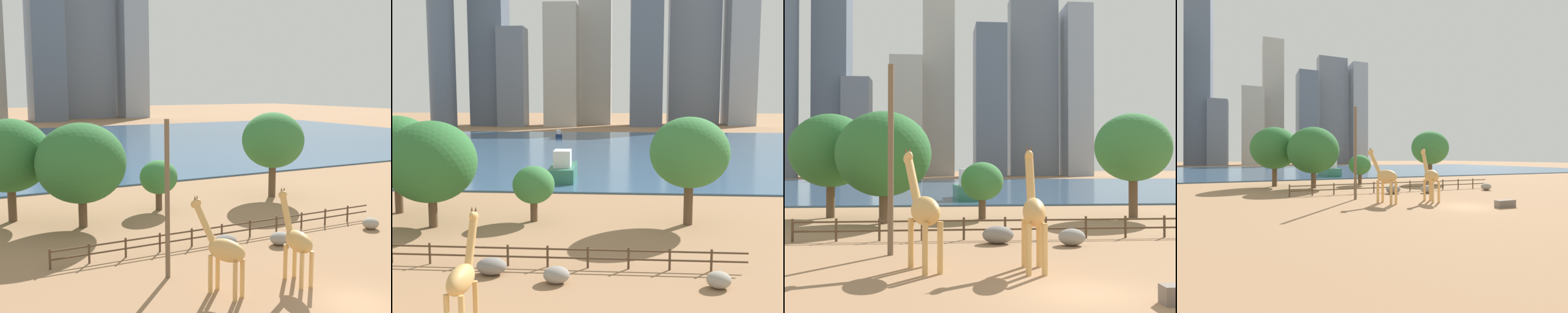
% 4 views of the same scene
% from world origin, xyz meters
% --- Properties ---
extents(ground_plane, '(400.00, 400.00, 0.00)m').
position_xyz_m(ground_plane, '(0.00, 80.00, 0.00)').
color(ground_plane, '#9E7551').
extents(harbor_water, '(180.00, 86.00, 0.20)m').
position_xyz_m(harbor_water, '(0.00, 77.00, 0.10)').
color(harbor_water, '#3D6084').
rests_on(harbor_water, ground).
extents(giraffe_tall, '(1.05, 3.29, 5.17)m').
position_xyz_m(giraffe_tall, '(-0.98, 3.76, 2.41)').
color(giraffe_tall, tan).
rests_on(giraffe_tall, ground).
extents(giraffe_companion, '(2.03, 3.62, 5.10)m').
position_xyz_m(giraffe_companion, '(-5.51, 4.20, 2.45)').
color(giraffe_companion, tan).
rests_on(giraffe_companion, ground).
extents(utility_pole, '(0.28, 0.28, 9.17)m').
position_xyz_m(utility_pole, '(-7.17, 7.63, 4.59)').
color(utility_pole, brown).
rests_on(utility_pole, ground).
extents(boulder_near_fence, '(1.45, 1.22, 0.91)m').
position_xyz_m(boulder_near_fence, '(2.24, 9.54, 0.46)').
color(boulder_near_fence, gray).
rests_on(boulder_near_fence, ground).
extents(boulder_by_pole, '(1.31, 1.18, 0.89)m').
position_xyz_m(boulder_by_pole, '(10.91, 9.47, 0.44)').
color(boulder_by_pole, gray).
rests_on(boulder_by_pole, ground).
extents(boulder_small, '(1.73, 1.29, 0.97)m').
position_xyz_m(boulder_small, '(-1.62, 10.54, 0.49)').
color(boulder_small, gray).
rests_on(boulder_small, ground).
extents(enclosure_fence, '(26.12, 0.14, 1.30)m').
position_xyz_m(enclosure_fence, '(-0.41, 12.00, 0.77)').
color(enclosure_fence, '#4C3826').
rests_on(enclosure_fence, ground).
extents(tree_left_large, '(6.63, 6.63, 8.46)m').
position_xyz_m(tree_left_large, '(-13.60, 24.54, 5.45)').
color(tree_left_large, brown).
rests_on(tree_left_large, ground).
extents(tree_center_broad, '(6.17, 6.17, 8.52)m').
position_xyz_m(tree_center_broad, '(10.94, 22.46, 5.71)').
color(tree_center_broad, brown).
rests_on(tree_center_broad, ground).
extents(tree_right_tall, '(6.98, 6.98, 8.25)m').
position_xyz_m(tree_right_tall, '(-8.87, 20.25, 5.10)').
color(tree_right_tall, brown).
rests_on(tree_right_tall, ground).
extents(tree_left_small, '(3.39, 3.39, 4.52)m').
position_xyz_m(tree_left_small, '(-1.39, 22.59, 2.97)').
color(tree_left_small, brown).
rests_on(tree_left_small, ground).
extents(boat_sailboat, '(3.26, 8.29, 3.60)m').
position_xyz_m(boat_sailboat, '(-1.38, 41.74, 1.42)').
color(boat_sailboat, '#337259').
rests_on(boat_sailboat, harbor_water).
extents(skyline_tower_glass, '(9.38, 14.69, 62.20)m').
position_xyz_m(skyline_tower_glass, '(45.89, 161.06, 31.10)').
color(skyline_tower_glass, '#939EAD').
rests_on(skyline_tower_glass, ground).
extents(skyline_block_right, '(10.52, 14.76, 51.75)m').
position_xyz_m(skyline_block_right, '(13.02, 152.71, 25.87)').
color(skyline_block_right, slate).
rests_on(skyline_block_right, ground).
extents(skyline_block_wide, '(17.70, 8.07, 65.19)m').
position_xyz_m(skyline_block_wide, '(30.31, 163.15, 32.59)').
color(skyline_block_wide, slate).
rests_on(skyline_block_wide, ground).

